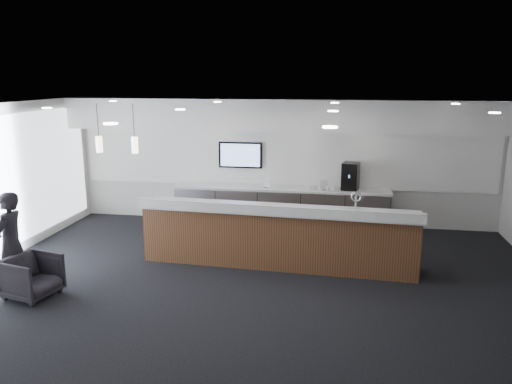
% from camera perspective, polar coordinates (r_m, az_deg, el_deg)
% --- Properties ---
extents(ground, '(10.00, 10.00, 0.00)m').
position_cam_1_polar(ground, '(8.54, -0.13, -10.97)').
color(ground, black).
rests_on(ground, ground).
extents(ceiling, '(10.00, 8.00, 0.02)m').
position_cam_1_polar(ceiling, '(7.82, -0.14, 9.55)').
color(ceiling, black).
rests_on(ceiling, back_wall).
extents(back_wall, '(10.00, 0.02, 3.00)m').
position_cam_1_polar(back_wall, '(11.93, 3.03, 3.48)').
color(back_wall, silver).
rests_on(back_wall, ground).
extents(soffit_bulkhead, '(10.00, 0.90, 0.70)m').
position_cam_1_polar(soffit_bulkhead, '(11.35, 2.84, 8.84)').
color(soffit_bulkhead, white).
rests_on(soffit_bulkhead, back_wall).
extents(alcove_panel, '(9.80, 0.06, 1.40)m').
position_cam_1_polar(alcove_panel, '(11.89, 3.02, 3.93)').
color(alcove_panel, white).
rests_on(alcove_panel, back_wall).
extents(back_credenza, '(5.06, 0.66, 0.95)m').
position_cam_1_polar(back_credenza, '(11.80, 2.77, -1.71)').
color(back_credenza, '#9C9FA4').
rests_on(back_credenza, ground).
extents(wall_tv, '(1.05, 0.08, 0.62)m').
position_cam_1_polar(wall_tv, '(11.97, -1.79, 4.25)').
color(wall_tv, black).
rests_on(wall_tv, back_wall).
extents(pendant_left, '(0.12, 0.12, 0.30)m').
position_cam_1_polar(pendant_left, '(9.34, -14.04, 5.11)').
color(pendant_left, '#FFECC6').
rests_on(pendant_left, ceiling).
extents(pendant_right, '(0.12, 0.12, 0.30)m').
position_cam_1_polar(pendant_right, '(9.64, -17.88, 5.10)').
color(pendant_right, '#FFECC6').
rests_on(pendant_right, ceiling).
extents(ceiling_can_lights, '(7.00, 5.00, 0.02)m').
position_cam_1_polar(ceiling_can_lights, '(7.82, -0.14, 9.33)').
color(ceiling_can_lights, white).
rests_on(ceiling_can_lights, ceiling).
extents(service_counter, '(5.20, 1.15, 1.49)m').
position_cam_1_polar(service_counter, '(9.36, 2.47, -5.03)').
color(service_counter, '#51281B').
rests_on(service_counter, ground).
extents(coffee_machine, '(0.43, 0.51, 0.62)m').
position_cam_1_polar(coffee_machine, '(11.59, 10.75, 1.78)').
color(coffee_machine, black).
rests_on(coffee_machine, back_credenza).
extents(info_sign_left, '(0.17, 0.06, 0.23)m').
position_cam_1_polar(info_sign_left, '(11.62, 1.25, 1.06)').
color(info_sign_left, white).
rests_on(info_sign_left, back_credenza).
extents(info_sign_right, '(0.18, 0.06, 0.24)m').
position_cam_1_polar(info_sign_right, '(11.49, 7.75, 0.82)').
color(info_sign_right, white).
rests_on(info_sign_right, back_credenza).
extents(armchair, '(0.91, 0.89, 0.69)m').
position_cam_1_polar(armchair, '(8.89, -24.25, -8.80)').
color(armchair, black).
rests_on(armchair, ground).
extents(lounge_guest, '(0.42, 0.62, 1.67)m').
position_cam_1_polar(lounge_guest, '(9.13, -26.24, -5.15)').
color(lounge_guest, black).
rests_on(lounge_guest, ground).
extents(cup_0, '(0.11, 0.11, 0.10)m').
position_cam_1_polar(cup_0, '(11.50, 8.84, 0.45)').
color(cup_0, white).
rests_on(cup_0, back_credenza).
extents(cup_1, '(0.16, 0.16, 0.10)m').
position_cam_1_polar(cup_1, '(11.50, 8.14, 0.47)').
color(cup_1, white).
rests_on(cup_1, back_credenza).
extents(cup_2, '(0.14, 0.14, 0.10)m').
position_cam_1_polar(cup_2, '(11.50, 7.45, 0.50)').
color(cup_2, white).
rests_on(cup_2, back_credenza).
extents(cup_3, '(0.14, 0.14, 0.10)m').
position_cam_1_polar(cup_3, '(11.50, 6.75, 0.52)').
color(cup_3, white).
rests_on(cup_3, back_credenza).
extents(cup_4, '(0.15, 0.15, 0.10)m').
position_cam_1_polar(cup_4, '(11.51, 6.05, 0.55)').
color(cup_4, white).
rests_on(cup_4, back_credenza).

